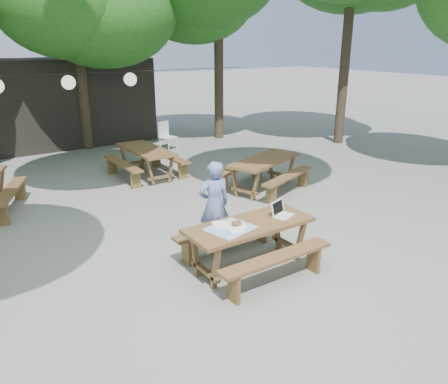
% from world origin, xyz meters
% --- Properties ---
extents(ground, '(80.00, 80.00, 0.00)m').
position_xyz_m(ground, '(0.00, 0.00, 0.00)').
color(ground, slate).
rests_on(ground, ground).
extents(pavilion, '(6.00, 3.00, 2.80)m').
position_xyz_m(pavilion, '(0.50, 10.50, 1.40)').
color(pavilion, black).
rests_on(pavilion, ground).
extents(main_picnic_table, '(2.00, 1.58, 0.75)m').
position_xyz_m(main_picnic_table, '(0.58, -0.34, 0.39)').
color(main_picnic_table, brown).
rests_on(main_picnic_table, ground).
extents(picnic_table_ne, '(2.32, 2.13, 0.75)m').
position_xyz_m(picnic_table_ne, '(3.15, 2.49, 0.39)').
color(picnic_table_ne, brown).
rests_on(picnic_table_ne, ground).
extents(picnic_table_far_e, '(1.61, 2.01, 0.75)m').
position_xyz_m(picnic_table_far_e, '(1.29, 5.02, 0.39)').
color(picnic_table_far_e, brown).
rests_on(picnic_table_far_e, ground).
extents(woman, '(0.60, 0.44, 1.51)m').
position_xyz_m(woman, '(0.56, 0.61, 0.76)').
color(woman, '#6577B8').
rests_on(woman, ground).
extents(plastic_chair, '(0.56, 0.56, 0.90)m').
position_xyz_m(plastic_chair, '(3.11, 7.38, 0.26)').
color(plastic_chair, silver).
rests_on(plastic_chair, ground).
extents(laptop, '(0.40, 0.35, 0.24)m').
position_xyz_m(laptop, '(1.18, -0.38, 0.81)').
color(laptop, white).
rests_on(laptop, main_picnic_table).
extents(tabletop_clutter, '(0.76, 0.69, 0.08)m').
position_xyz_m(tabletop_clutter, '(0.25, -0.34, 0.76)').
color(tabletop_clutter, teal).
rests_on(tabletop_clutter, main_picnic_table).
extents(paper_lanterns, '(9.00, 0.34, 0.38)m').
position_xyz_m(paper_lanterns, '(-0.19, 6.00, 2.40)').
color(paper_lanterns, black).
rests_on(paper_lanterns, ground).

